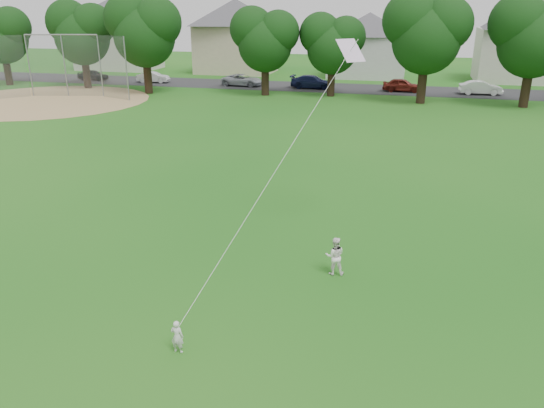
% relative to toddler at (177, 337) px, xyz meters
% --- Properties ---
extents(ground, '(160.00, 160.00, 0.00)m').
position_rel_toddler_xyz_m(ground, '(-0.01, 2.50, -0.43)').
color(ground, '#145713').
rests_on(ground, ground).
extents(street, '(90.00, 7.00, 0.01)m').
position_rel_toddler_xyz_m(street, '(-0.01, 44.50, -0.43)').
color(street, '#2D2D30').
rests_on(street, ground).
extents(dirt_infield, '(18.00, 18.00, 0.02)m').
position_rel_toddler_xyz_m(dirt_infield, '(-26.01, 30.50, -0.42)').
color(dirt_infield, '#9E7F51').
rests_on(dirt_infield, ground).
extents(toddler, '(0.32, 0.21, 0.87)m').
position_rel_toddler_xyz_m(toddler, '(0.00, 0.00, 0.00)').
color(toddler, silver).
rests_on(toddler, ground).
extents(older_boy, '(0.68, 0.58, 1.23)m').
position_rel_toddler_xyz_m(older_boy, '(3.10, 4.89, 0.18)').
color(older_boy, white).
rests_on(older_boy, ground).
extents(kite, '(2.05, 4.82, 10.67)m').
position_rel_toddler_xyz_m(kite, '(1.44, 4.23, 3.11)').
color(kite, white).
rests_on(kite, ground).
extents(baseball_backstop, '(12.04, 4.48, 5.41)m').
position_rel_toddler_xyz_m(baseball_backstop, '(-25.35, 32.71, 2.27)').
color(baseball_backstop, gray).
rests_on(baseball_backstop, ground).
extents(tree_row, '(82.53, 7.96, 10.10)m').
position_rel_toddler_xyz_m(tree_row, '(5.20, 37.78, 5.55)').
color(tree_row, black).
rests_on(tree_row, ground).
extents(parked_cars, '(71.40, 2.37, 1.30)m').
position_rel_toddler_xyz_m(parked_cars, '(6.82, 43.50, 0.20)').
color(parked_cars, black).
rests_on(parked_cars, ground).
extents(house_row, '(77.81, 13.82, 10.50)m').
position_rel_toddler_xyz_m(house_row, '(-1.92, 54.50, 4.55)').
color(house_row, beige).
rests_on(house_row, ground).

